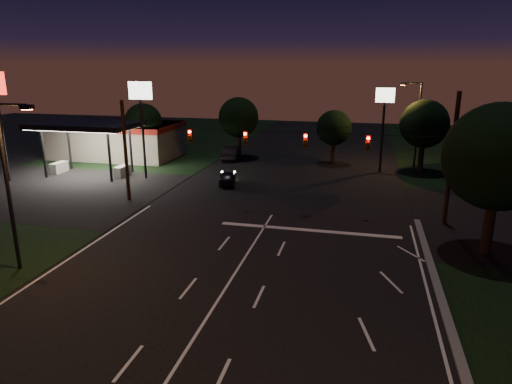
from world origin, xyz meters
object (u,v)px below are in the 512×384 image
(utility_pole_right, at_px, (444,223))
(car_oncoming_a, at_px, (227,178))
(car_oncoming_b, at_px, (231,153))
(tree_right_near, at_px, (498,158))

(utility_pole_right, xyz_separation_m, car_oncoming_a, (-17.71, 6.65, 0.62))
(car_oncoming_a, height_order, car_oncoming_b, car_oncoming_b)
(tree_right_near, relative_size, car_oncoming_b, 1.85)
(tree_right_near, relative_size, car_oncoming_a, 2.39)
(tree_right_near, bearing_deg, car_oncoming_b, 134.50)
(utility_pole_right, xyz_separation_m, tree_right_near, (1.53, -4.83, 5.68))
(tree_right_near, distance_m, car_oncoming_b, 31.85)
(car_oncoming_b, bearing_deg, tree_right_near, 127.31)
(utility_pole_right, distance_m, car_oncoming_b, 27.06)
(utility_pole_right, bearing_deg, car_oncoming_a, 159.44)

